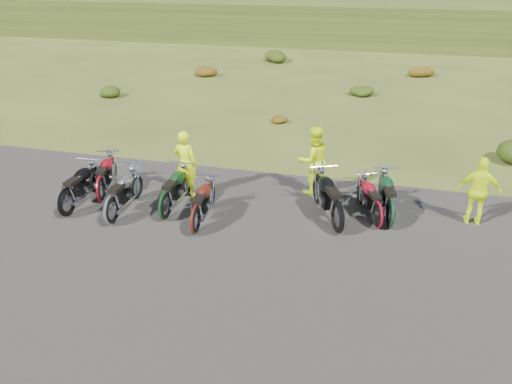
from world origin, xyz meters
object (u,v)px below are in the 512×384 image
(motorcycle_3, at_px, (114,224))
(motorcycle_7, at_px, (388,227))
(motorcycle_0, at_px, (69,216))
(person_middle, at_px, (185,165))

(motorcycle_3, distance_m, motorcycle_7, 6.75)
(motorcycle_0, bearing_deg, motorcycle_7, -80.73)
(motorcycle_3, bearing_deg, motorcycle_7, -79.05)
(motorcycle_7, bearing_deg, motorcycle_3, 93.59)
(motorcycle_0, height_order, person_middle, person_middle)
(motorcycle_3, height_order, motorcycle_7, motorcycle_3)
(motorcycle_3, xyz_separation_m, person_middle, (1.14, 2.02, 0.92))
(motorcycle_7, xyz_separation_m, person_middle, (-5.43, 0.44, 0.92))
(motorcycle_7, distance_m, person_middle, 5.52)
(person_middle, bearing_deg, motorcycle_0, 45.86)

